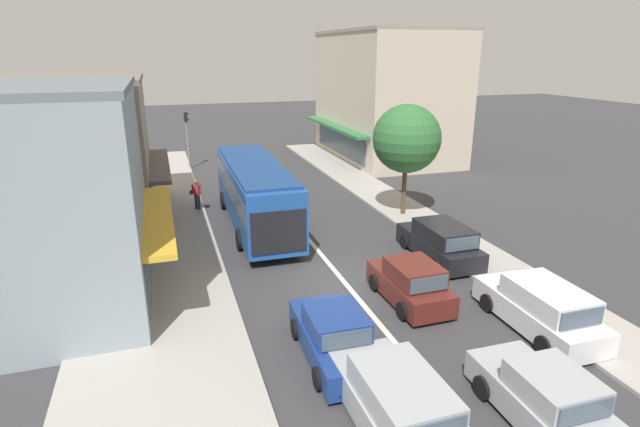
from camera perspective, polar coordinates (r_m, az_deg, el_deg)
ground_plane at (r=19.36m, az=2.65°, el=-7.66°), size 140.00×140.00×0.00m
lane_centre_line at (r=22.83m, az=-0.86°, el=-3.50°), size 0.20×28.00×0.01m
sidewalk_left at (r=23.82m, az=-18.20°, el=-3.34°), size 5.20×44.00×0.14m
kerb_right at (r=26.84m, az=10.62°, el=-0.33°), size 2.80×44.00×0.12m
shopfront_corner_near at (r=19.02m, az=-29.35°, el=1.47°), size 7.44×8.70×7.45m
shopfront_mid_block at (r=27.74m, az=-26.02°, el=6.34°), size 7.77×8.80×7.25m
building_right_far at (r=41.54m, az=7.57°, el=13.20°), size 8.89×13.15×9.95m
city_bus at (r=24.83m, az=-7.45°, el=2.71°), size 2.87×10.90×3.23m
sedan_adjacent_lane_trail at (r=14.62m, az=1.74°, el=-13.90°), size 1.99×4.25×1.47m
hatchback_queue_far_back at (r=17.78m, az=10.30°, el=-7.86°), size 1.85×3.72×1.54m
sedan_behind_bus_near at (r=13.44m, az=24.70°, el=-19.00°), size 1.95×4.22×1.47m
wagon_queue_gap_filler at (r=12.29m, az=8.76°, el=-20.71°), size 1.98×4.52×1.58m
parked_wagon_kerb_front at (r=17.32m, az=23.95°, el=-9.85°), size 1.99×4.53×1.58m
parked_wagon_kerb_second at (r=21.63m, az=13.59°, el=-3.18°), size 1.95×4.50×1.58m
traffic_light_downstreet at (r=38.20m, az=-14.97°, el=9.14°), size 0.33×0.24×4.20m
street_tree_right at (r=26.13m, az=9.88°, el=8.39°), size 3.51×3.51×5.88m
pedestrian_with_handbag_near at (r=27.93m, az=-13.94°, el=2.32°), size 0.61×0.49×1.63m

